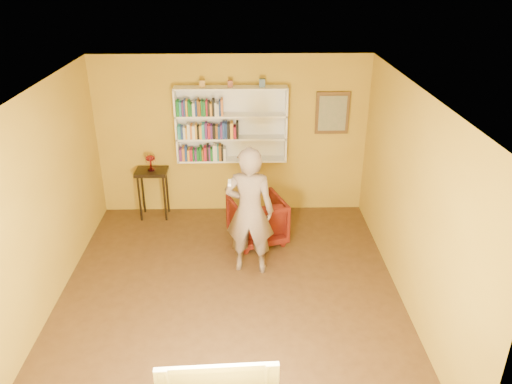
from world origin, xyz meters
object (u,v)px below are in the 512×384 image
console_table (152,178)px  ruby_lustre (150,160)px  bookshelf (231,124)px  television (218,383)px  person (250,211)px  armchair (257,220)px

console_table → ruby_lustre: ruby_lustre is taller
bookshelf → television: bearing=-90.4°
television → person: bearing=81.3°
console_table → armchair: console_table is taller
person → bookshelf: bearing=-73.1°
person → television: person is taller
bookshelf → armchair: size_ratio=2.25×
bookshelf → console_table: size_ratio=2.11×
console_table → television: bearing=-73.8°
armchair → person: size_ratio=0.43×
console_table → television: television is taller
ruby_lustre → television: 4.70m
armchair → bookshelf: bearing=-87.6°
ruby_lustre → person: (1.61, -1.65, -0.12)m
armchair → television: (-0.43, -3.64, 0.38)m
console_table → ruby_lustre: 0.34m
ruby_lustre → television: size_ratio=0.26×
ruby_lustre → armchair: ruby_lustre is taller
ruby_lustre → person: 2.31m
armchair → television: bearing=64.5°
bookshelf → ruby_lustre: 1.46m
bookshelf → armchair: 1.64m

